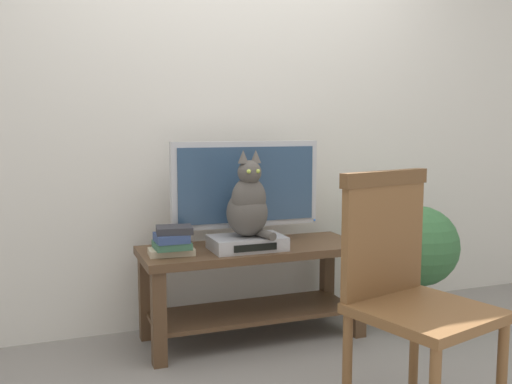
{
  "coord_description": "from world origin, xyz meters",
  "views": [
    {
      "loc": [
        -1.07,
        -2.38,
        1.2
      ],
      "look_at": [
        0.0,
        0.46,
        0.84
      ],
      "focal_mm": 39.48,
      "sensor_mm": 36.0,
      "label": 1
    }
  ],
  "objects_px": {
    "media_box": "(247,243)",
    "wooden_chair": "(406,281)",
    "book_stack": "(172,241)",
    "potted_plant": "(418,253)",
    "tv_stand": "(253,274)",
    "cat": "(248,204)",
    "tv": "(247,189)"
  },
  "relations": [
    {
      "from": "cat",
      "to": "tv_stand",
      "type": "bearing_deg",
      "value": 55.11
    },
    {
      "from": "media_box",
      "to": "wooden_chair",
      "type": "relative_size",
      "value": 0.39
    },
    {
      "from": "potted_plant",
      "to": "media_box",
      "type": "bearing_deg",
      "value": 175.39
    },
    {
      "from": "potted_plant",
      "to": "cat",
      "type": "bearing_deg",
      "value": 176.1
    },
    {
      "from": "wooden_chair",
      "to": "potted_plant",
      "type": "bearing_deg",
      "value": 50.85
    },
    {
      "from": "potted_plant",
      "to": "tv",
      "type": "bearing_deg",
      "value": 165.8
    },
    {
      "from": "cat",
      "to": "book_stack",
      "type": "xyz_separation_m",
      "value": [
        -0.41,
        0.02,
        -0.18
      ]
    },
    {
      "from": "media_box",
      "to": "book_stack",
      "type": "relative_size",
      "value": 1.64
    },
    {
      "from": "tv_stand",
      "to": "cat",
      "type": "height_order",
      "value": "cat"
    },
    {
      "from": "tv_stand",
      "to": "potted_plant",
      "type": "height_order",
      "value": "potted_plant"
    },
    {
      "from": "tv",
      "to": "potted_plant",
      "type": "height_order",
      "value": "tv"
    },
    {
      "from": "tv",
      "to": "wooden_chair",
      "type": "height_order",
      "value": "tv"
    },
    {
      "from": "wooden_chair",
      "to": "media_box",
      "type": "bearing_deg",
      "value": 107.24
    },
    {
      "from": "cat",
      "to": "wooden_chair",
      "type": "xyz_separation_m",
      "value": [
        0.31,
        -0.99,
        -0.2
      ]
    },
    {
      "from": "media_box",
      "to": "wooden_chair",
      "type": "xyz_separation_m",
      "value": [
        0.31,
        -1.0,
        0.02
      ]
    },
    {
      "from": "media_box",
      "to": "wooden_chair",
      "type": "height_order",
      "value": "wooden_chair"
    },
    {
      "from": "media_box",
      "to": "book_stack",
      "type": "xyz_separation_m",
      "value": [
        -0.41,
        0.01,
        0.04
      ]
    },
    {
      "from": "cat",
      "to": "potted_plant",
      "type": "relative_size",
      "value": 0.65
    },
    {
      "from": "cat",
      "to": "book_stack",
      "type": "distance_m",
      "value": 0.45
    },
    {
      "from": "tv_stand",
      "to": "wooden_chair",
      "type": "height_order",
      "value": "wooden_chair"
    },
    {
      "from": "tv",
      "to": "media_box",
      "type": "height_order",
      "value": "tv"
    },
    {
      "from": "media_box",
      "to": "wooden_chair",
      "type": "distance_m",
      "value": 1.05
    },
    {
      "from": "media_box",
      "to": "potted_plant",
      "type": "bearing_deg",
      "value": -4.61
    },
    {
      "from": "cat",
      "to": "wooden_chair",
      "type": "bearing_deg",
      "value": -72.6
    },
    {
      "from": "cat",
      "to": "book_stack",
      "type": "height_order",
      "value": "cat"
    },
    {
      "from": "book_stack",
      "to": "potted_plant",
      "type": "height_order",
      "value": "potted_plant"
    },
    {
      "from": "tv_stand",
      "to": "tv",
      "type": "height_order",
      "value": "tv"
    },
    {
      "from": "tv_stand",
      "to": "media_box",
      "type": "relative_size",
      "value": 3.13
    },
    {
      "from": "wooden_chair",
      "to": "potted_plant",
      "type": "xyz_separation_m",
      "value": [
        0.75,
        0.92,
        -0.14
      ]
    },
    {
      "from": "tv",
      "to": "potted_plant",
      "type": "distance_m",
      "value": 1.1
    },
    {
      "from": "tv_stand",
      "to": "potted_plant",
      "type": "bearing_deg",
      "value": -8.81
    },
    {
      "from": "cat",
      "to": "book_stack",
      "type": "bearing_deg",
      "value": 176.56
    }
  ]
}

